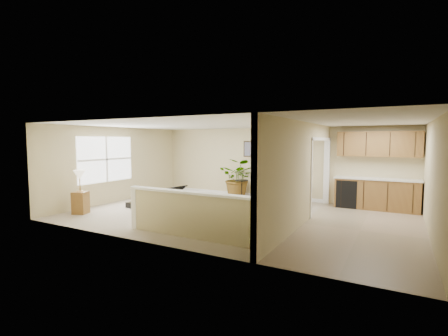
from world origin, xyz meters
The scene contains 20 objects.
floor centered at (0.00, 0.00, 0.00)m, with size 9.00×9.00×0.00m, color tan.
back_wall centered at (0.00, 3.00, 1.25)m, with size 9.00×0.04×2.50m, color #CEBF8D.
front_wall centered at (0.00, -3.00, 1.25)m, with size 9.00×0.04×2.50m, color #CEBF8D.
left_wall centered at (-4.50, 0.00, 1.25)m, with size 0.04×6.00×2.50m, color #CEBF8D.
right_wall centered at (4.50, 0.00, 1.25)m, with size 0.04×6.00×2.50m, color #CEBF8D.
ceiling centered at (0.00, 0.00, 2.50)m, with size 9.00×6.00×0.04m, color silver.
kitchen_vinyl centered at (3.15, 0.00, 0.00)m, with size 2.70×6.00×0.01m, color gray.
interior_partition centered at (1.80, 0.25, 1.22)m, with size 0.18×5.99×2.50m.
pony_half_wall centered at (0.08, -2.30, 0.52)m, with size 3.42×0.22×1.00m.
left_window centered at (-4.49, -0.50, 1.45)m, with size 0.05×2.15×1.45m, color white.
wall_art_left centered at (-0.95, 2.97, 1.75)m, with size 0.48×0.04×0.58m.
wall_mirror centered at (0.30, 2.97, 1.80)m, with size 0.55×0.04×0.55m.
kitchen_cabinets centered at (3.19, 2.73, 0.87)m, with size 2.36×0.65×2.33m.
piano centered at (-2.62, -0.02, 0.62)m, with size 2.03×2.07×1.49m.
piano_bench centered at (-1.33, -0.01, 0.23)m, with size 0.35×0.69×0.46m, color black.
loveseat centered at (0.27, 2.27, 0.29)m, with size 1.44×0.97×0.75m.
accent_table centered at (-0.98, 2.38, 0.43)m, with size 0.46×0.46×0.67m.
palm_plant centered at (-1.24, 2.65, 0.69)m, with size 1.32×1.16×1.41m.
small_plant centered at (1.29, 2.34, 0.21)m, with size 0.32×0.32×0.49m.
lamp_stand centered at (-3.97, -1.89, 0.52)m, with size 0.47×0.47×1.23m.
Camera 1 is at (3.90, -7.86, 2.05)m, focal length 26.00 mm.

